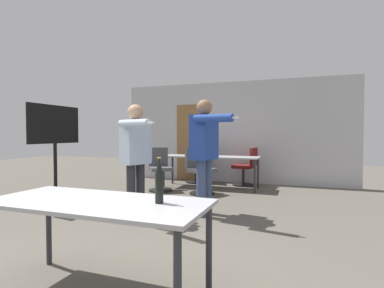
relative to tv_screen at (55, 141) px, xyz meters
name	(u,v)px	position (x,y,z in m)	size (l,w,h in m)	color
back_wall	(232,132)	(2.42, 3.52, 0.17)	(5.99, 0.12, 2.61)	#BCBCC1
conference_table_near	(97,210)	(2.64, -2.27, -0.46)	(1.72, 0.75, 0.74)	#A8A8AD
conference_table_far	(210,159)	(2.13, 2.50, -0.45)	(2.26, 0.64, 0.74)	#A8A8AD
tv_screen	(55,141)	(0.00, 0.00, 0.00)	(0.44, 1.15, 1.76)	black
person_center_tall	(136,150)	(1.86, -0.35, -0.11)	(0.71, 0.77, 1.68)	#28282D
person_near_casual	(205,146)	(2.73, 0.21, -0.06)	(0.79, 0.80, 1.78)	#3D4C75
office_chair_far_right	(199,172)	(2.11, 1.78, -0.67)	(0.66, 0.63, 0.96)	black
office_chair_near_pushed	(160,170)	(1.17, 1.83, -0.68)	(0.67, 0.69, 0.95)	black
office_chair_side_rolled	(199,166)	(1.65, 3.13, -0.69)	(0.64, 0.59, 0.93)	black
office_chair_mid_tucked	(246,168)	(2.88, 3.09, -0.70)	(0.59, 0.53, 0.92)	black
beer_bottle	(159,182)	(3.13, -2.19, -0.23)	(0.06, 0.06, 0.34)	black
drink_cup	(217,154)	(2.27, 2.56, -0.33)	(0.09, 0.09, 0.11)	#2866A3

